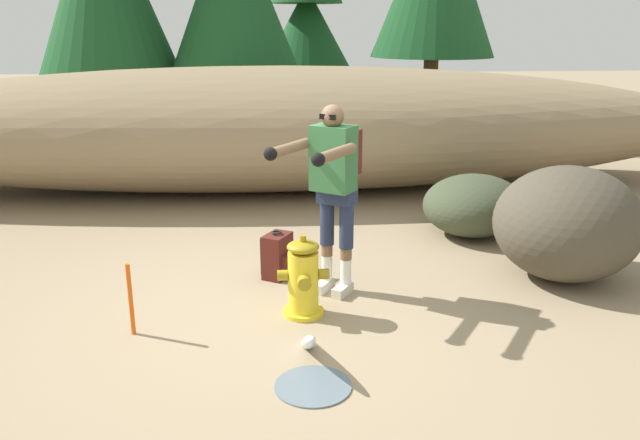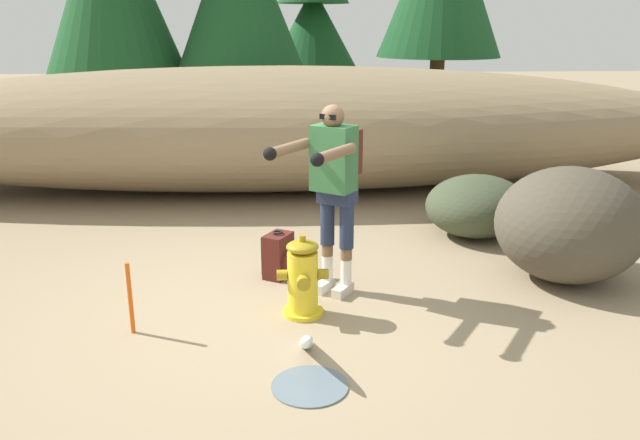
{
  "view_description": "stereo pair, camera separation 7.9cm",
  "coord_description": "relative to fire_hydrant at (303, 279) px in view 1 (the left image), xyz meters",
  "views": [
    {
      "loc": [
        0.01,
        -5.08,
        2.39
      ],
      "look_at": [
        0.44,
        0.16,
        0.75
      ],
      "focal_mm": 35.48,
      "sensor_mm": 36.0,
      "label": 1
    },
    {
      "loc": [
        0.09,
        -5.09,
        2.39
      ],
      "look_at": [
        0.44,
        0.16,
        0.75
      ],
      "focal_mm": 35.48,
      "sensor_mm": 36.0,
      "label": 2
    }
  ],
  "objects": [
    {
      "name": "ground_plane",
      "position": [
        -0.27,
        0.14,
        -0.34
      ],
      "size": [
        56.0,
        56.0,
        0.04
      ],
      "primitive_type": "cube",
      "color": "#998466"
    },
    {
      "name": "dirt_embankment",
      "position": [
        -0.27,
        4.5,
        0.58
      ],
      "size": [
        13.49,
        3.2,
        1.8
      ],
      "primitive_type": "ellipsoid",
      "color": "#897556",
      "rests_on": "ground_plane"
    },
    {
      "name": "fire_hydrant",
      "position": [
        0.0,
        0.0,
        0.0
      ],
      "size": [
        0.44,
        0.39,
        0.71
      ],
      "color": "yellow",
      "rests_on": "ground_plane"
    },
    {
      "name": "hydrant_water_jet",
      "position": [
        0.0,
        -0.77,
        -0.26
      ],
      "size": [
        0.53,
        1.26,
        0.65
      ],
      "color": "silver",
      "rests_on": "ground_plane"
    },
    {
      "name": "utility_worker",
      "position": [
        0.3,
        0.43,
        0.78
      ],
      "size": [
        0.87,
        1.02,
        1.74
      ],
      "rotation": [
        0.0,
        0.0,
        -2.18
      ],
      "color": "beige",
      "rests_on": "ground_plane"
    },
    {
      "name": "spare_backpack",
      "position": [
        -0.2,
        0.86,
        -0.11
      ],
      "size": [
        0.36,
        0.36,
        0.47
      ],
      "rotation": [
        0.0,
        0.0,
        5.76
      ],
      "color": "#511E19",
      "rests_on": "ground_plane"
    },
    {
      "name": "boulder_large",
      "position": [
        2.58,
        0.64,
        0.23
      ],
      "size": [
        1.88,
        1.86,
        1.1
      ],
      "primitive_type": "ellipsoid",
      "rotation": [
        0.0,
        0.0,
        5.18
      ],
      "color": "#4A4336",
      "rests_on": "ground_plane"
    },
    {
      "name": "boulder_mid",
      "position": [
        2.12,
        2.02,
        0.03
      ],
      "size": [
        1.71,
        1.71,
        0.71
      ],
      "primitive_type": "ellipsoid",
      "rotation": [
        0.0,
        0.0,
        2.32
      ],
      "color": "#3E4630",
      "rests_on": "ground_plane"
    },
    {
      "name": "pine_tree_center",
      "position": [
        0.64,
        9.62,
        2.18
      ],
      "size": [
        2.43,
        2.43,
        4.62
      ],
      "color": "#47331E",
      "rests_on": "ground_plane"
    },
    {
      "name": "survey_stake",
      "position": [
        -1.38,
        -0.24,
        -0.02
      ],
      "size": [
        0.04,
        0.04,
        0.6
      ],
      "primitive_type": "cylinder",
      "color": "#E55914",
      "rests_on": "ground_plane"
    }
  ]
}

